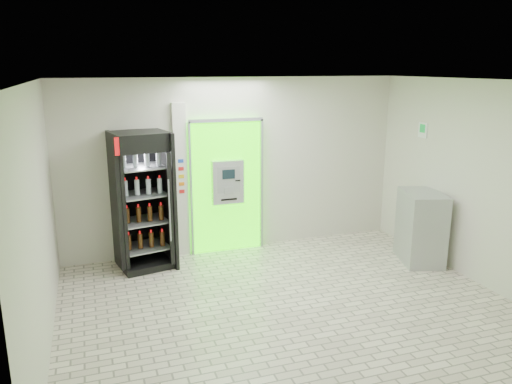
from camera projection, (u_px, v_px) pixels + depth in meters
name	position (u px, v px, depth m)	size (l,w,h in m)	color
ground	(289.00, 307.00, 6.75)	(6.00, 6.00, 0.00)	beige
room_shell	(292.00, 175.00, 6.30)	(6.00, 6.00, 6.00)	beige
atm_assembly	(226.00, 185.00, 8.62)	(1.30, 0.24, 2.33)	#2CFF00
pillar	(181.00, 181.00, 8.38)	(0.22, 0.11, 2.60)	silver
beverage_cooler	(143.00, 203.00, 7.94)	(0.96, 0.91, 2.20)	black
steel_cabinet	(421.00, 227.00, 8.23)	(0.84, 1.02, 1.18)	#A5A8AD
exit_sign	(423.00, 130.00, 8.45)	(0.02, 0.22, 0.26)	white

